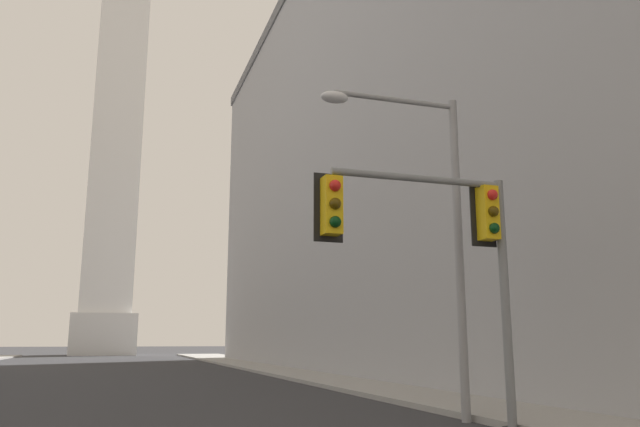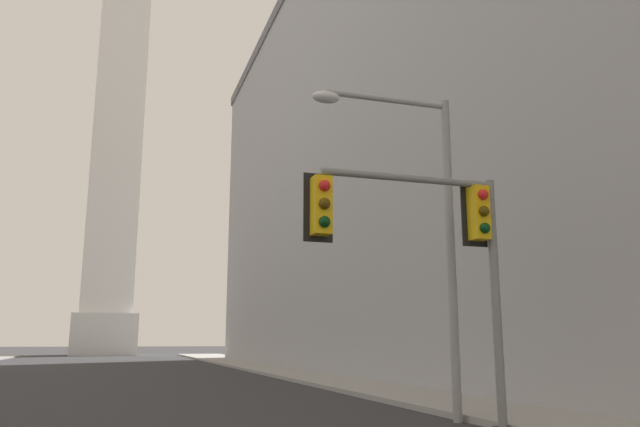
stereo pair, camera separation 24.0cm
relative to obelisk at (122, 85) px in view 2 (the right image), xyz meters
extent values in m
cube|color=gray|center=(10.99, -51.81, -34.84)|extent=(5.00, 97.14, 0.15)
cube|color=#9E9EA0|center=(23.49, -48.94, -22.15)|extent=(24.43, 55.48, 25.54)
cube|color=silver|center=(0.00, 0.00, -32.46)|extent=(7.59, 7.59, 4.91)
cube|color=white|center=(0.00, 0.00, 0.36)|extent=(6.07, 6.07, 60.73)
cylinder|color=slate|center=(8.40, -70.97, -32.44)|extent=(0.18, 0.18, 4.95)
cube|color=#E5B20F|center=(8.11, -70.97, -30.67)|extent=(0.35, 0.35, 1.10)
cube|color=black|center=(8.11, -70.79, -30.67)|extent=(0.58, 0.04, 1.32)
sphere|color=red|center=(8.12, -71.16, -30.33)|extent=(0.22, 0.22, 0.22)
sphere|color=#483506|center=(8.12, -71.16, -30.67)|extent=(0.22, 0.22, 0.22)
sphere|color=#073410|center=(8.12, -71.16, -31.01)|extent=(0.22, 0.22, 0.22)
cylinder|color=slate|center=(6.58, -70.97, -30.07)|extent=(3.65, 0.14, 0.14)
sphere|color=slate|center=(8.40, -70.97, -30.07)|extent=(0.18, 0.18, 0.18)
cube|color=#E5B20F|center=(4.75, -70.97, -30.74)|extent=(0.35, 0.35, 1.10)
cube|color=black|center=(4.75, -70.79, -30.74)|extent=(0.58, 0.04, 1.32)
sphere|color=red|center=(4.76, -71.16, -30.40)|extent=(0.22, 0.22, 0.22)
sphere|color=#483506|center=(4.76, -71.16, -30.74)|extent=(0.22, 0.22, 0.22)
sphere|color=#073410|center=(4.76, -71.16, -31.08)|extent=(0.22, 0.22, 0.22)
cylinder|color=gray|center=(8.34, -69.39, -31.28)|extent=(0.20, 0.20, 7.29)
cylinder|color=gray|center=(6.86, -69.39, -27.78)|extent=(2.96, 0.12, 0.12)
sphere|color=gray|center=(8.34, -69.39, -27.78)|extent=(0.20, 0.20, 0.20)
ellipsoid|color=silver|center=(5.38, -69.39, -27.90)|extent=(0.64, 0.36, 0.26)
camera|label=1|loc=(1.02, -81.68, -33.20)|focal=35.00mm
camera|label=2|loc=(1.25, -81.75, -33.20)|focal=35.00mm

